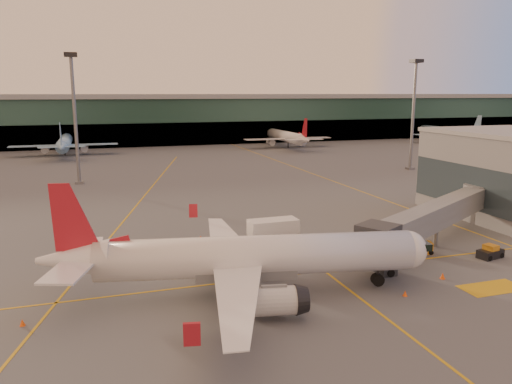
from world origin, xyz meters
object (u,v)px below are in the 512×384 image
object	(u,v)px
main_airplane	(243,258)
gpu_cart	(422,248)
catering_truck	(274,235)
pushback_tug	(490,253)

from	to	relation	value
main_airplane	gpu_cart	world-z (taller)	main_airplane
catering_truck	gpu_cart	size ratio (longest dim) A/B	2.10
catering_truck	gpu_cart	bearing A→B (deg)	-15.09
catering_truck	gpu_cart	distance (m)	17.05
main_airplane	pushback_tug	world-z (taller)	main_airplane
main_airplane	catering_truck	size ratio (longest dim) A/B	6.36
gpu_cart	pushback_tug	distance (m)	7.28
catering_truck	gpu_cart	world-z (taller)	catering_truck
gpu_cart	pushback_tug	world-z (taller)	pushback_tug
main_airplane	catering_truck	world-z (taller)	main_airplane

